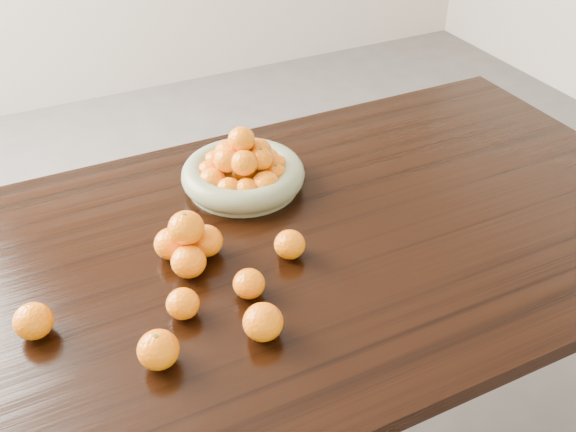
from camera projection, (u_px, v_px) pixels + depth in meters
name	position (u px, v px, depth m)	size (l,w,h in m)	color
dining_table	(267.00, 276.00, 1.45)	(2.00, 1.00, 0.75)	black
fruit_bowl	(243.00, 171.00, 1.56)	(0.30, 0.30, 0.16)	gray
orange_pyramid	(188.00, 243.00, 1.33)	(0.14, 0.14, 0.12)	orange
loose_orange_0	(158.00, 350.00, 1.11)	(0.07, 0.07, 0.07)	orange
loose_orange_1	(263.00, 322.00, 1.16)	(0.08, 0.08, 0.07)	orange
loose_orange_2	(249.00, 284.00, 1.25)	(0.06, 0.06, 0.06)	orange
loose_orange_3	(33.00, 321.00, 1.17)	(0.07, 0.07, 0.07)	orange
loose_orange_4	(290.00, 244.00, 1.35)	(0.07, 0.07, 0.06)	orange
loose_orange_5	(183.00, 304.00, 1.21)	(0.06, 0.06, 0.06)	orange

